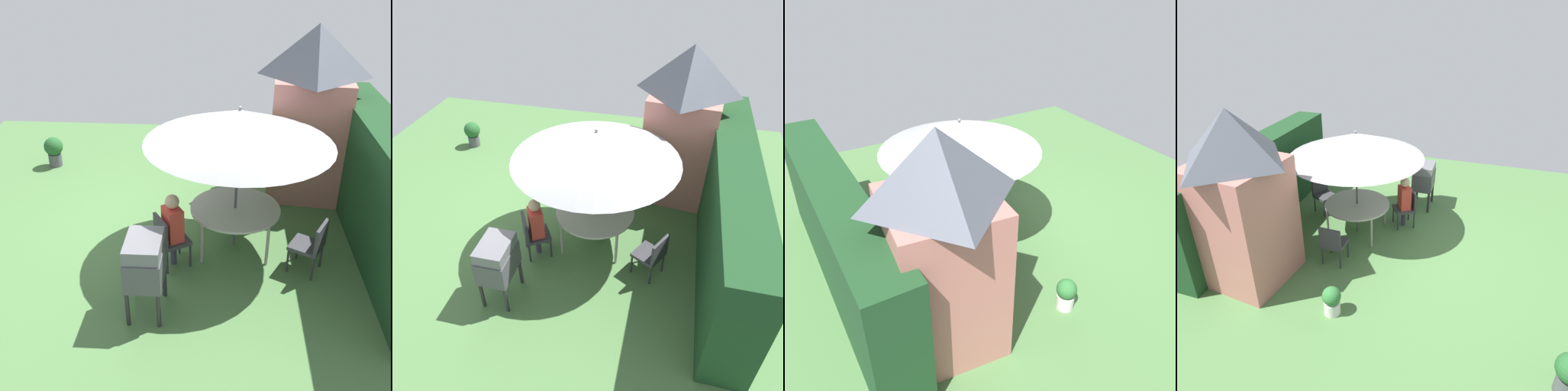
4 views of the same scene
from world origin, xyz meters
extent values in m
plane|color=#47703D|center=(0.00, 0.00, 0.00)|extent=(11.00, 11.00, 0.00)
cube|color=#193D1E|center=(0.00, 3.50, 1.02)|extent=(5.52, 0.72, 2.05)
cube|color=#B26B60|center=(-1.82, 2.55, 1.20)|extent=(1.59, 1.56, 2.40)
pyramid|color=#4C515B|center=(-1.82, 2.55, 2.86)|extent=(1.69, 1.65, 0.93)
cube|color=brown|center=(-1.75, 3.26, 0.94)|extent=(0.61, 0.09, 1.87)
cylinder|color=#B2ADA3|center=(0.29, 1.15, 0.72)|extent=(1.49, 1.49, 0.04)
cylinder|color=gray|center=(-0.23, 0.63, 0.35)|extent=(0.05, 0.05, 0.70)
cylinder|color=gray|center=(0.81, 0.63, 0.35)|extent=(0.05, 0.05, 0.70)
cylinder|color=gray|center=(-0.23, 1.67, 0.35)|extent=(0.05, 0.05, 0.70)
cylinder|color=gray|center=(0.81, 1.67, 0.35)|extent=(0.05, 0.05, 0.70)
cylinder|color=#4C4C51|center=(0.29, 1.15, 1.20)|extent=(0.04, 0.04, 2.41)
cone|color=gray|center=(0.29, 1.15, 2.15)|extent=(2.94, 2.94, 0.52)
sphere|color=#4C4C51|center=(0.29, 1.15, 2.44)|extent=(0.06, 0.06, 0.06)
cube|color=#47474C|center=(1.97, -0.07, 0.78)|extent=(0.71, 0.51, 0.45)
cube|color=slate|center=(1.97, -0.07, 1.10)|extent=(0.67, 0.48, 0.20)
cylinder|color=#262628|center=(1.66, -0.28, 0.28)|extent=(0.06, 0.06, 0.55)
cylinder|color=#262628|center=(2.28, -0.28, 0.28)|extent=(0.06, 0.06, 0.55)
cylinder|color=#262628|center=(1.66, 0.14, 0.28)|extent=(0.06, 0.06, 0.55)
cylinder|color=#262628|center=(2.28, 0.14, 0.28)|extent=(0.06, 0.06, 0.55)
cube|color=#38383D|center=(0.88, 0.18, 0.45)|extent=(0.63, 0.63, 0.06)
cube|color=#38383D|center=(0.98, 0.00, 0.68)|extent=(0.42, 0.28, 0.45)
cylinder|color=#2C2C30|center=(0.81, -0.10, 0.23)|extent=(0.04, 0.04, 0.45)
cylinder|color=#2C2C30|center=(1.15, 0.11, 0.23)|extent=(0.04, 0.04, 0.45)
cylinder|color=#2C2C30|center=(0.60, 0.24, 0.23)|extent=(0.04, 0.04, 0.45)
cylinder|color=#2C2C30|center=(0.94, 0.45, 0.23)|extent=(0.04, 0.04, 0.45)
cube|color=#38383D|center=(0.88, 2.25, 0.45)|extent=(0.62, 0.62, 0.06)
cube|color=#38383D|center=(0.98, 2.44, 0.68)|extent=(0.43, 0.26, 0.45)
cylinder|color=#2C2C30|center=(1.15, 2.33, 0.23)|extent=(0.04, 0.04, 0.45)
cylinder|color=#2C2C30|center=(0.80, 2.52, 0.23)|extent=(0.04, 0.04, 0.45)
cylinder|color=#2C2C30|center=(0.96, 1.98, 0.23)|extent=(0.04, 0.04, 0.45)
cylinder|color=#2C2C30|center=(0.61, 2.17, 0.23)|extent=(0.04, 0.04, 0.45)
cube|color=#38383D|center=(-0.93, 1.19, 0.45)|extent=(0.47, 0.47, 0.06)
cube|color=#38383D|center=(-1.14, 1.19, 0.68)|extent=(0.06, 0.46, 0.45)
cylinder|color=#2C2C30|center=(-1.13, 1.39, 0.23)|extent=(0.04, 0.04, 0.45)
cylinder|color=#2C2C30|center=(-1.14, 0.99, 0.23)|extent=(0.04, 0.04, 0.45)
cylinder|color=#2C2C30|center=(-0.73, 1.38, 0.23)|extent=(0.04, 0.04, 0.45)
cylinder|color=#2C2C30|center=(-0.74, 0.98, 0.23)|extent=(0.04, 0.04, 0.45)
cylinder|color=silver|center=(-2.29, 0.66, 0.12)|extent=(0.28, 0.28, 0.24)
sphere|color=#2D6B33|center=(-2.29, 0.66, 0.38)|extent=(0.33, 0.33, 0.33)
cube|color=#CC3D33|center=(0.88, 0.18, 0.76)|extent=(0.42, 0.38, 0.55)
sphere|color=tan|center=(0.88, 0.18, 1.15)|extent=(0.22, 0.22, 0.22)
cylinder|color=#383347|center=(0.88, 0.18, 0.24)|extent=(0.10, 0.10, 0.48)
camera|label=1|loc=(6.82, 0.95, 4.58)|focal=42.11mm
camera|label=2|loc=(5.72, 2.34, 5.32)|focal=34.95mm
camera|label=3|loc=(-5.81, 4.31, 5.05)|focal=38.41mm
camera|label=4|loc=(-6.40, -1.44, 4.71)|focal=32.75mm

